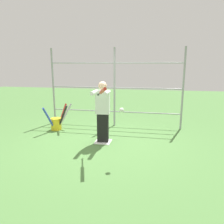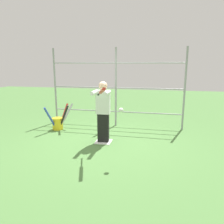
# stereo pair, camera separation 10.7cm
# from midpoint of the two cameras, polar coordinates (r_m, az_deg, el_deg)

# --- Properties ---
(ground_plane) EXTENTS (24.00, 24.00, 0.00)m
(ground_plane) POSITION_cam_midpoint_polar(r_m,az_deg,el_deg) (5.72, -1.70, -7.83)
(ground_plane) COLOR #4C7A3D
(home_plate) EXTENTS (0.40, 0.40, 0.02)m
(home_plate) POSITION_cam_midpoint_polar(r_m,az_deg,el_deg) (5.72, -1.70, -7.73)
(home_plate) COLOR white
(home_plate) RESTS_ON ground
(fence_backstop) EXTENTS (4.24, 0.06, 2.48)m
(fence_backstop) POSITION_cam_midpoint_polar(r_m,az_deg,el_deg) (6.97, 1.46, 6.35)
(fence_backstop) COLOR #939399
(fence_backstop) RESTS_ON ground
(batter) EXTENTS (0.40, 0.55, 1.57)m
(batter) POSITION_cam_midpoint_polar(r_m,az_deg,el_deg) (5.47, -1.80, 0.46)
(batter) COLOR black
(batter) RESTS_ON ground
(baseball_bat_swinging) EXTENTS (0.40, 0.82, 0.28)m
(baseball_bat_swinging) POSITION_cam_midpoint_polar(r_m,az_deg,el_deg) (4.49, -2.04, 5.42)
(baseball_bat_swinging) COLOR black
(softball_in_flight) EXTENTS (0.10, 0.10, 0.10)m
(softball_in_flight) POSITION_cam_midpoint_polar(r_m,az_deg,el_deg) (4.31, 3.07, 0.46)
(softball_in_flight) COLOR white
(bat_bucket) EXTENTS (0.65, 0.87, 0.80)m
(bat_bucket) POSITION_cam_midpoint_polar(r_m,az_deg,el_deg) (6.91, -13.39, -2.52)
(bat_bucket) COLOR yellow
(bat_bucket) RESTS_ON ground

